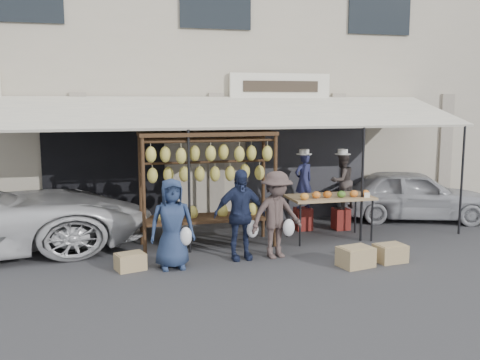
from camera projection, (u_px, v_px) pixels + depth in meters
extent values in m
plane|color=#2D2D30|center=(258.00, 266.00, 9.16)|extent=(90.00, 90.00, 0.00)
cube|color=#A89E88|center=(194.00, 76.00, 14.89)|extent=(24.00, 6.00, 7.00)
cube|color=#232328|center=(306.00, 167.00, 12.83)|extent=(3.00, 0.10, 2.50)
cube|color=black|center=(105.00, 173.00, 11.69)|extent=(2.60, 0.10, 2.50)
cube|color=silver|center=(280.00, 86.00, 12.33)|extent=(2.40, 0.10, 0.60)
cube|color=beige|center=(228.00, 112.00, 10.99)|extent=(10.00, 2.34, 0.63)
cylinder|color=black|center=(189.00, 192.00, 9.85)|extent=(0.05, 0.05, 2.30)
cylinder|color=black|center=(362.00, 185.00, 10.70)|extent=(0.05, 0.05, 2.30)
cylinder|color=black|center=(462.00, 181.00, 11.26)|extent=(0.05, 0.05, 2.30)
cylinder|color=black|center=(144.00, 196.00, 9.66)|extent=(0.07, 0.07, 2.20)
cylinder|color=black|center=(275.00, 191.00, 10.27)|extent=(0.07, 0.07, 2.20)
cylinder|color=black|center=(141.00, 190.00, 10.43)|extent=(0.07, 0.07, 2.20)
cylinder|color=black|center=(263.00, 185.00, 11.04)|extent=(0.07, 0.07, 2.20)
cube|color=black|center=(207.00, 133.00, 10.19)|extent=(2.60, 0.90, 0.07)
cylinder|color=black|center=(211.00, 141.00, 9.87)|extent=(2.50, 0.05, 0.05)
cylinder|color=black|center=(204.00, 139.00, 10.54)|extent=(2.50, 0.05, 0.05)
cylinder|color=black|center=(207.00, 162.00, 10.27)|extent=(2.50, 0.05, 0.05)
cube|color=black|center=(208.00, 218.00, 10.43)|extent=(2.50, 0.80, 0.05)
ellipsoid|color=gold|center=(151.00, 155.00, 9.64)|extent=(0.20, 0.18, 0.30)
ellipsoid|color=gold|center=(165.00, 154.00, 9.85)|extent=(0.20, 0.18, 0.30)
ellipsoid|color=gold|center=(181.00, 156.00, 9.78)|extent=(0.20, 0.18, 0.30)
ellipsoid|color=gold|center=(195.00, 153.00, 9.98)|extent=(0.20, 0.18, 0.30)
ellipsoid|color=gold|center=(211.00, 154.00, 9.91)|extent=(0.20, 0.18, 0.30)
ellipsoid|color=gold|center=(223.00, 152.00, 10.11)|extent=(0.20, 0.18, 0.30)
ellipsoid|color=gold|center=(239.00, 154.00, 10.04)|extent=(0.20, 0.18, 0.30)
ellipsoid|color=gold|center=(251.00, 153.00, 10.25)|extent=(0.20, 0.18, 0.30)
ellipsoid|color=gold|center=(267.00, 153.00, 10.18)|extent=(0.20, 0.18, 0.30)
ellipsoid|color=gold|center=(152.00, 175.00, 10.05)|extent=(0.20, 0.18, 0.30)
ellipsoid|color=gold|center=(168.00, 175.00, 10.12)|extent=(0.20, 0.18, 0.30)
ellipsoid|color=gold|center=(184.00, 174.00, 10.19)|extent=(0.20, 0.18, 0.30)
ellipsoid|color=gold|center=(200.00, 174.00, 10.27)|extent=(0.20, 0.18, 0.30)
ellipsoid|color=gold|center=(215.00, 174.00, 10.34)|extent=(0.20, 0.18, 0.30)
ellipsoid|color=gold|center=(230.00, 174.00, 10.41)|extent=(0.20, 0.18, 0.30)
ellipsoid|color=gold|center=(245.00, 171.00, 10.48)|extent=(0.20, 0.18, 0.30)
ellipsoid|color=gold|center=(260.00, 173.00, 10.56)|extent=(0.20, 0.18, 0.30)
cube|color=tan|center=(330.00, 197.00, 10.87)|extent=(1.70, 0.90, 0.05)
cylinder|color=black|center=(300.00, 225.00, 10.40)|extent=(0.04, 0.04, 0.85)
cylinder|color=black|center=(372.00, 221.00, 10.77)|extent=(0.04, 0.04, 0.85)
cylinder|color=black|center=(288.00, 217.00, 11.11)|extent=(0.04, 0.04, 0.85)
cylinder|color=black|center=(355.00, 213.00, 11.48)|extent=(0.04, 0.04, 0.85)
ellipsoid|color=orange|center=(304.00, 196.00, 10.41)|extent=(0.18, 0.14, 0.14)
ellipsoid|color=orange|center=(316.00, 195.00, 10.59)|extent=(0.18, 0.14, 0.14)
ellipsoid|color=#B25919|center=(327.00, 194.00, 10.64)|extent=(0.18, 0.14, 0.14)
ellipsoid|color=#477226|center=(341.00, 194.00, 10.67)|extent=(0.18, 0.14, 0.14)
ellipsoid|color=orange|center=(354.00, 194.00, 10.73)|extent=(0.18, 0.14, 0.14)
ellipsoid|color=orange|center=(365.00, 193.00, 10.77)|extent=(0.18, 0.14, 0.14)
imported|color=#242750|center=(304.00, 181.00, 11.65)|extent=(0.51, 0.40, 1.22)
imported|color=#3F3836|center=(342.00, 181.00, 11.69)|extent=(0.72, 0.63, 1.24)
imported|color=navy|center=(172.00, 224.00, 8.97)|extent=(0.76, 0.51, 1.54)
imported|color=#1D2544|center=(240.00, 215.00, 9.49)|extent=(0.97, 0.45, 1.63)
imported|color=#4A3A37|center=(276.00, 215.00, 9.59)|extent=(1.12, 0.80, 1.58)
cube|color=maroon|center=(303.00, 219.00, 11.77)|extent=(0.40, 0.40, 0.49)
cube|color=maroon|center=(341.00, 219.00, 11.82)|extent=(0.34, 0.34, 0.47)
cube|color=tan|center=(356.00, 257.00, 9.14)|extent=(0.64, 0.53, 0.34)
cube|color=tan|center=(390.00, 253.00, 9.41)|extent=(0.56, 0.45, 0.31)
cube|color=tan|center=(130.00, 262.00, 8.96)|extent=(0.55, 0.48, 0.28)
imported|color=#B4B5BA|center=(413.00, 194.00, 12.74)|extent=(3.84, 2.50, 1.22)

